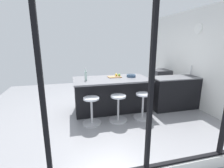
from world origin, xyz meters
TOP-DOWN VIEW (x-y plane):
  - ground_plane at (0.00, 0.00)m, footprint 6.81×6.81m
  - window_panel_rear at (0.00, 2.57)m, footprint 5.24×0.12m
  - interior_partition_left at (-2.62, 0.00)m, footprint 0.15×5.14m
  - sink_cabinet at (-2.27, 0.36)m, footprint 2.03×0.60m
  - oven_range at (-2.27, -1.01)m, footprint 0.60×0.61m
  - kitchen_island at (-0.14, 0.07)m, footprint 2.00×1.03m
  - stool_by_window at (-0.77, 0.76)m, footprint 0.44×0.44m
  - stool_middle at (-0.14, 0.76)m, footprint 0.44×0.44m
  - stool_near_camera at (0.50, 0.76)m, footprint 0.44×0.44m
  - cutting_board at (-0.26, -0.05)m, footprint 0.36×0.24m
  - apple_green at (-0.40, -0.06)m, footprint 0.07×0.07m
  - apple_yellow at (-0.32, -0.08)m, footprint 0.07×0.07m
  - water_bottle at (0.54, 0.14)m, footprint 0.06×0.06m
  - fruit_bowl at (-0.72, 0.04)m, footprint 0.25×0.25m

SIDE VIEW (x-z plane):
  - ground_plane at x=0.00m, z-range 0.00..0.00m
  - stool_by_window at x=-0.77m, z-range -0.02..0.62m
  - stool_middle at x=-0.14m, z-range -0.02..0.62m
  - stool_near_camera at x=0.50m, z-range -0.02..0.62m
  - oven_range at x=-2.27m, z-range 0.00..0.87m
  - kitchen_island at x=-0.14m, z-range 0.01..0.91m
  - sink_cabinet at x=-2.27m, z-range -0.13..1.05m
  - cutting_board at x=-0.26m, z-range 0.90..0.92m
  - fruit_bowl at x=-0.72m, z-range 0.90..0.98m
  - apple_green at x=-0.40m, z-range 0.92..0.99m
  - apple_yellow at x=-0.32m, z-range 0.92..1.00m
  - water_bottle at x=0.54m, z-range 0.87..1.18m
  - window_panel_rear at x=0.00m, z-range -0.25..2.50m
  - interior_partition_left at x=-2.62m, z-range 0.00..2.76m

